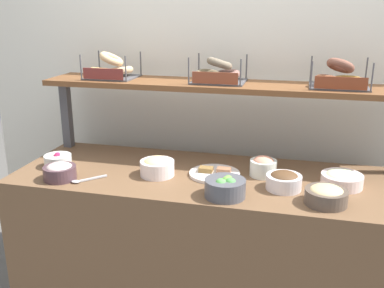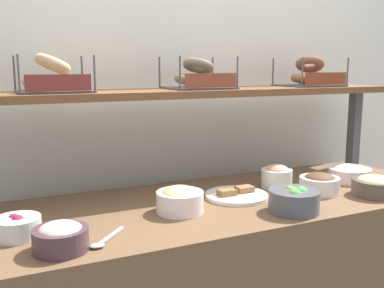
# 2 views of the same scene
# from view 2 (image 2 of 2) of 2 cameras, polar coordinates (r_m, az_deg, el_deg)

# --- Properties ---
(back_wall) EXTENTS (3.17, 0.06, 2.40)m
(back_wall) POSITION_cam_2_polar(r_m,az_deg,el_deg) (2.22, -2.13, 5.38)
(back_wall) COLOR silver
(back_wall) RESTS_ON ground_plane
(shelf_riser_right) EXTENTS (0.05, 0.05, 0.40)m
(shelf_riser_right) POSITION_cam_2_polar(r_m,az_deg,el_deg) (2.53, 20.19, 1.93)
(shelf_riser_right) COLOR #4C4C51
(shelf_riser_right) RESTS_ON deli_counter
(upper_shelf) EXTENTS (1.93, 0.32, 0.03)m
(upper_shelf) POSITION_cam_2_polar(r_m,az_deg,el_deg) (1.96, 1.08, 6.68)
(upper_shelf) COLOR brown
(upper_shelf) RESTS_ON shelf_riser_left
(bowl_lox_spread) EXTENTS (0.14, 0.14, 0.10)m
(bowl_lox_spread) POSITION_cam_2_polar(r_m,az_deg,el_deg) (1.99, 10.88, -4.09)
(bowl_lox_spread) COLOR white
(bowl_lox_spread) RESTS_ON deli_counter
(bowl_tuna_salad) EXTENTS (0.16, 0.16, 0.09)m
(bowl_tuna_salad) POSITION_cam_2_polar(r_m,az_deg,el_deg) (1.36, -16.60, -11.40)
(bowl_tuna_salad) COLOR #4B3339
(bowl_tuna_salad) RESTS_ON deli_counter
(bowl_veggie_mix) EXTENTS (0.19, 0.19, 0.10)m
(bowl_veggie_mix) POSITION_cam_2_polar(r_m,az_deg,el_deg) (1.67, 13.03, -7.05)
(bowl_veggie_mix) COLOR #4E4F57
(bowl_veggie_mix) RESTS_ON deli_counter
(bowl_egg_salad) EXTENTS (0.17, 0.17, 0.10)m
(bowl_egg_salad) POSITION_cam_2_polar(r_m,az_deg,el_deg) (1.63, -1.56, -7.16)
(bowl_egg_salad) COLOR white
(bowl_egg_salad) RESTS_ON deli_counter
(bowl_chocolate_spread) EXTENTS (0.17, 0.17, 0.09)m
(bowl_chocolate_spread) POSITION_cam_2_polar(r_m,az_deg,el_deg) (1.94, 16.13, -4.88)
(bowl_chocolate_spread) COLOR white
(bowl_chocolate_spread) RESTS_ON deli_counter
(bowl_hummus) EXTENTS (0.18, 0.18, 0.08)m
(bowl_hummus) POSITION_cam_2_polar(r_m,az_deg,el_deg) (1.99, 22.51, -4.97)
(bowl_hummus) COLOR brown
(bowl_hummus) RESTS_ON deli_counter
(bowl_beet_salad) EXTENTS (0.14, 0.14, 0.08)m
(bowl_beet_salad) POSITION_cam_2_polar(r_m,az_deg,el_deg) (1.50, -21.59, -9.89)
(bowl_beet_salad) COLOR white
(bowl_beet_salad) RESTS_ON deli_counter
(bowl_scallion_spread) EXTENTS (0.20, 0.20, 0.08)m
(bowl_scallion_spread) POSITION_cam_2_polar(r_m,az_deg,el_deg) (2.19, 19.65, -3.52)
(bowl_scallion_spread) COLOR white
(bowl_scallion_spread) RESTS_ON deli_counter
(serving_plate_white) EXTENTS (0.26, 0.26, 0.04)m
(serving_plate_white) POSITION_cam_2_polar(r_m,az_deg,el_deg) (1.82, 5.73, -6.55)
(serving_plate_white) COLOR white
(serving_plate_white) RESTS_ON deli_counter
(serving_spoon_near_plate) EXTENTS (0.14, 0.14, 0.01)m
(serving_spoon_near_plate) POSITION_cam_2_polar(r_m,az_deg,el_deg) (1.39, -11.30, -12.16)
(serving_spoon_near_plate) COLOR #B7B7BC
(serving_spoon_near_plate) RESTS_ON deli_counter
(bagel_basket_plain) EXTENTS (0.28, 0.26, 0.15)m
(bagel_basket_plain) POSITION_cam_2_polar(r_m,az_deg,el_deg) (1.79, -17.48, 8.02)
(bagel_basket_plain) COLOR #4C4C51
(bagel_basket_plain) RESTS_ON upper_shelf
(bagel_basket_poppy) EXTENTS (0.29, 0.27, 0.14)m
(bagel_basket_poppy) POSITION_cam_2_polar(r_m,az_deg,el_deg) (1.97, 0.71, 8.54)
(bagel_basket_poppy) COLOR #4C4C51
(bagel_basket_poppy) RESTS_ON upper_shelf
(bagel_basket_cinnamon_raisin) EXTENTS (0.29, 0.24, 0.16)m
(bagel_basket_cinnamon_raisin) POSITION_cam_2_polar(r_m,az_deg,el_deg) (2.31, 14.93, 8.43)
(bagel_basket_cinnamon_raisin) COLOR #4C4C51
(bagel_basket_cinnamon_raisin) RESTS_ON upper_shelf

